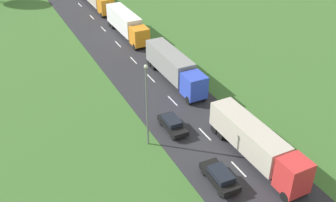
% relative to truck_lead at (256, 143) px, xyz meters
% --- Properties ---
extents(road, '(10.00, 140.00, 0.06)m').
position_rel_truck_lead_xyz_m(road, '(-2.16, 7.95, -2.05)').
color(road, '#2B2B30').
rests_on(road, ground).
extents(lane_marking_centre, '(0.16, 124.00, 0.01)m').
position_rel_truck_lead_xyz_m(lane_marking_centre, '(-2.16, 5.67, -2.01)').
color(lane_marking_centre, white).
rests_on(lane_marking_centre, road).
extents(truck_lead, '(2.59, 12.57, 3.58)m').
position_rel_truck_lead_xyz_m(truck_lead, '(0.00, 0.00, 0.00)').
color(truck_lead, red).
rests_on(truck_lead, road).
extents(truck_second, '(2.53, 12.53, 3.65)m').
position_rel_truck_lead_xyz_m(truck_second, '(0.27, 17.56, 0.06)').
color(truck_second, blue).
rests_on(truck_second, road).
extents(truck_third, '(2.57, 12.33, 3.71)m').
position_rel_truck_lead_xyz_m(truck_third, '(0.41, 34.52, 0.08)').
color(truck_third, orange).
rests_on(truck_third, road).
extents(car_second, '(1.96, 4.48, 1.43)m').
position_rel_truck_lead_xyz_m(car_second, '(-4.79, -1.27, -1.26)').
color(car_second, black).
rests_on(car_second, road).
extents(car_third, '(1.78, 4.31, 1.36)m').
position_rel_truck_lead_xyz_m(car_third, '(-4.87, 7.96, -1.30)').
color(car_third, black).
rests_on(car_third, road).
extents(lamppost_second, '(0.36, 0.36, 9.06)m').
position_rel_truck_lead_xyz_m(lamppost_second, '(-8.19, 6.94, 2.94)').
color(lamppost_second, slate).
rests_on(lamppost_second, ground).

